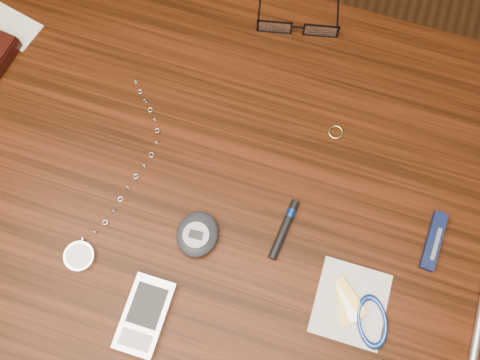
{
  "coord_description": "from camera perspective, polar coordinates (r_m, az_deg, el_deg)",
  "views": [
    {
      "loc": [
        0.13,
        -0.23,
        1.5
      ],
      "look_at": [
        0.05,
        0.0,
        0.76
      ],
      "focal_mm": 40.0,
      "sensor_mm": 36.0,
      "label": 1
    }
  ],
  "objects": [
    {
      "name": "gold_ring",
      "position": [
        0.83,
        10.17,
        5.04
      ],
      "size": [
        0.03,
        0.03,
        0.0
      ],
      "primitive_type": "torus",
      "rotation": [
        0.0,
        0.0,
        -0.35
      ],
      "color": "tan",
      "rests_on": "desk"
    },
    {
      "name": "desk",
      "position": [
        0.89,
        -3.16,
        -1.34
      ],
      "size": [
        1.0,
        0.7,
        0.75
      ],
      "color": "#351508",
      "rests_on": "ground"
    },
    {
      "name": "pocket_watch",
      "position": [
        0.79,
        -16.38,
        -7.11
      ],
      "size": [
        0.08,
        0.3,
        0.01
      ],
      "color": "silver",
      "rests_on": "desk"
    },
    {
      "name": "pocket_knife",
      "position": [
        0.81,
        19.96,
        -6.14
      ],
      "size": [
        0.02,
        0.09,
        0.01
      ],
      "color": "#0C1034",
      "rests_on": "desk"
    },
    {
      "name": "black_blue_pen",
      "position": [
        0.76,
        4.81,
        -5.05
      ],
      "size": [
        0.02,
        0.09,
        0.01
      ],
      "color": "black",
      "rests_on": "desk"
    },
    {
      "name": "pda_phone",
      "position": [
        0.75,
        -10.12,
        -14.02
      ],
      "size": [
        0.06,
        0.1,
        0.02
      ],
      "color": "silver",
      "rests_on": "desk"
    },
    {
      "name": "eyeglasses",
      "position": [
        0.9,
        6.19,
        16.11
      ],
      "size": [
        0.16,
        0.16,
        0.03
      ],
      "color": "black",
      "rests_on": "desk"
    },
    {
      "name": "notepad_keys",
      "position": [
        0.76,
        12.86,
        -13.64
      ],
      "size": [
        0.12,
        0.11,
        0.01
      ],
      "color": "silver",
      "rests_on": "desk"
    },
    {
      "name": "ground",
      "position": [
        1.52,
        -1.87,
        -8.59
      ],
      "size": [
        3.8,
        3.8,
        0.0
      ],
      "primitive_type": "plane",
      "color": "#472814",
      "rests_on": "ground"
    },
    {
      "name": "pedometer",
      "position": [
        0.76,
        -4.56,
        -5.79
      ],
      "size": [
        0.06,
        0.07,
        0.03
      ],
      "color": "black",
      "rests_on": "desk"
    }
  ]
}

